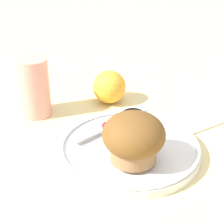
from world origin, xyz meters
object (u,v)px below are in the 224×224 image
at_px(butter_knife, 112,124).
at_px(orange_fruit, 109,87).
at_px(muffin, 134,138).
at_px(juice_glass, 34,87).

xyz_separation_m(butter_knife, orange_fruit, (0.07, 0.11, 0.01)).
distance_m(muffin, orange_fruit, 0.24).
height_order(orange_fruit, juice_glass, juice_glass).
height_order(butter_knife, orange_fruit, orange_fruit).
bearing_deg(muffin, butter_knife, 76.06).
relative_size(butter_knife, orange_fruit, 2.49).
height_order(butter_knife, juice_glass, juice_glass).
xyz_separation_m(butter_knife, juice_glass, (-0.09, 0.15, 0.04)).
bearing_deg(butter_knife, orange_fruit, 49.70).
distance_m(butter_knife, juice_glass, 0.17).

